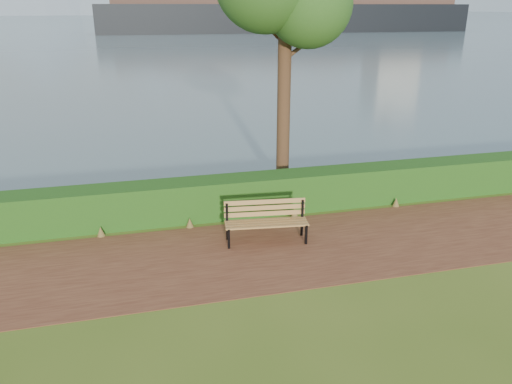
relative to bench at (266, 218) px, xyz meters
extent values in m
plane|color=#47611B|center=(-0.52, -0.91, -0.54)|extent=(140.00, 140.00, 0.00)
cube|color=#562A1D|center=(-0.52, -0.61, -0.54)|extent=(40.00, 3.40, 0.01)
cube|color=#124213|center=(-0.52, 1.69, -0.04)|extent=(32.00, 0.85, 1.00)
cube|color=#42596A|center=(-0.52, 259.09, -0.54)|extent=(700.00, 510.00, 0.00)
cube|color=black|center=(-0.91, -0.22, -0.31)|extent=(0.06, 0.07, 0.47)
cube|color=black|center=(-0.86, 0.24, -0.09)|extent=(0.06, 0.07, 0.90)
cube|color=black|center=(-0.89, 0.01, -0.10)|extent=(0.12, 0.55, 0.05)
cube|color=black|center=(0.84, -0.43, -0.31)|extent=(0.06, 0.07, 0.47)
cube|color=black|center=(0.89, 0.03, -0.09)|extent=(0.06, 0.07, 0.90)
cube|color=black|center=(0.86, -0.20, -0.10)|extent=(0.12, 0.55, 0.05)
cube|color=#A36B3F|center=(-0.04, -0.29, -0.07)|extent=(1.88, 0.32, 0.04)
cube|color=#A36B3F|center=(-0.02, -0.16, -0.07)|extent=(1.88, 0.32, 0.04)
cube|color=#A36B3F|center=(0.00, -0.03, -0.07)|extent=(1.88, 0.32, 0.04)
cube|color=#A36B3F|center=(0.01, 0.10, -0.07)|extent=(1.88, 0.32, 0.04)
cube|color=#A36B3F|center=(0.02, 0.16, 0.05)|extent=(1.88, 0.27, 0.11)
cube|color=#A36B3F|center=(0.02, 0.16, 0.20)|extent=(1.88, 0.27, 0.11)
cube|color=#A36B3F|center=(0.02, 0.16, 0.35)|extent=(1.88, 0.27, 0.11)
cylinder|color=#321E14|center=(1.35, 3.12, 2.77)|extent=(0.37, 0.37, 6.64)
sphere|color=#1D4918|center=(1.80, 2.58, 4.62)|extent=(2.21, 2.21, 2.21)
cylinder|color=#321E14|center=(1.77, 3.12, 3.51)|extent=(0.97, 0.11, 0.72)
cylinder|color=#321E14|center=(0.98, 3.21, 3.97)|extent=(0.75, 0.35, 0.66)
cube|color=black|center=(30.57, 95.65, 1.11)|extent=(77.21, 14.64, 7.69)
cube|color=#46312A|center=(30.57, 95.65, 5.61)|extent=(71.03, 13.23, 1.32)
camera|label=1|loc=(-2.79, -10.11, 4.56)|focal=35.00mm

